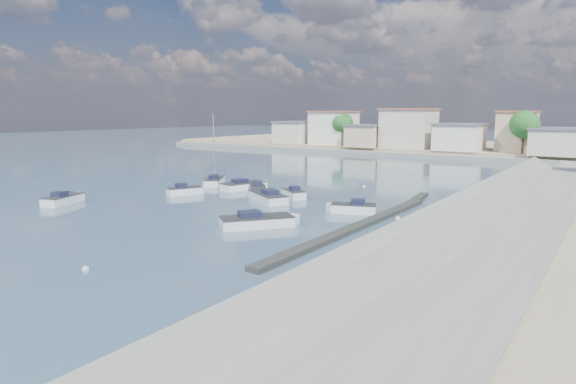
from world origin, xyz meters
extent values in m
plane|color=#2D455A|center=(0.00, 40.00, 0.00)|extent=(400.00, 400.00, 0.00)
cube|color=slate|center=(18.50, 13.00, 0.90)|extent=(5.00, 90.00, 1.80)
cube|color=slate|center=(14.15, 13.00, 0.90)|extent=(4.17, 90.00, 2.86)
cube|color=slate|center=(14.00, 4.00, 0.40)|extent=(5.31, 3.50, 1.94)
cube|color=black|center=(7.00, 10.00, 0.17)|extent=(1.00, 26.00, 0.35)
cube|color=black|center=(6.50, 24.00, 0.15)|extent=(2.00, 8.05, 0.30)
cube|color=gray|center=(0.00, 92.00, 0.70)|extent=(160.00, 40.00, 1.40)
cube|color=slate|center=(0.00, 71.00, 0.40)|extent=(160.00, 2.50, 0.80)
cube|color=beige|center=(-44.00, 76.00, 3.90)|extent=(8.00, 8.00, 5.00)
cube|color=#595960|center=(-44.00, 76.00, 6.58)|extent=(8.48, 8.48, 0.35)
cube|color=white|center=(-34.00, 78.00, 5.15)|extent=(9.00, 9.00, 7.50)
cube|color=#99513D|center=(-34.00, 78.00, 9.08)|extent=(9.54, 9.54, 0.35)
cube|color=#CCB08C|center=(-24.00, 75.00, 3.65)|extent=(7.00, 8.00, 4.50)
cube|color=#595960|center=(-24.00, 75.00, 6.08)|extent=(7.42, 8.48, 0.35)
cube|color=beige|center=(-15.00, 77.00, 5.40)|extent=(10.00, 9.00, 8.00)
cube|color=#99513D|center=(-15.00, 77.00, 9.58)|extent=(10.60, 9.54, 0.35)
cube|color=white|center=(-4.00, 76.00, 3.90)|extent=(8.50, 8.50, 5.00)
cube|color=#595960|center=(-4.00, 76.00, 6.58)|extent=(9.01, 9.01, 0.35)
cube|color=#CCB08C|center=(6.00, 79.00, 5.15)|extent=(6.50, 7.50, 7.50)
cube|color=#99513D|center=(6.00, 79.00, 9.08)|extent=(6.89, 7.95, 0.35)
cube|color=beige|center=(14.00, 75.00, 3.65)|extent=(9.50, 9.00, 4.50)
cube|color=#595960|center=(14.00, 75.00, 6.08)|extent=(10.07, 9.54, 0.35)
cylinder|color=#38281E|center=(-30.00, 75.00, 3.09)|extent=(0.44, 0.44, 3.38)
sphere|color=#1B4D19|center=(-30.00, 75.00, 6.43)|extent=(4.80, 4.80, 4.80)
sphere|color=#1B4D19|center=(-29.10, 74.40, 6.20)|extent=(3.60, 3.60, 3.60)
sphere|color=#1B4D19|center=(-30.75, 75.45, 6.58)|extent=(3.30, 3.30, 3.30)
cylinder|color=#38281E|center=(-12.00, 78.00, 2.86)|extent=(0.44, 0.44, 2.93)
sphere|color=#1B4D19|center=(-12.00, 78.00, 5.75)|extent=(4.16, 4.16, 4.16)
sphere|color=#1B4D19|center=(-11.22, 77.48, 5.56)|extent=(3.12, 3.12, 3.12)
sphere|color=#1B4D19|center=(-12.65, 78.39, 5.88)|extent=(2.86, 2.86, 2.86)
cylinder|color=#38281E|center=(8.00, 74.00, 3.20)|extent=(0.44, 0.44, 3.60)
sphere|color=#1B4D19|center=(8.00, 74.00, 6.76)|extent=(5.12, 5.12, 5.12)
sphere|color=#1B4D19|center=(8.96, 73.36, 6.52)|extent=(3.84, 3.84, 3.84)
sphere|color=#1B4D19|center=(7.20, 74.48, 6.92)|extent=(3.52, 3.52, 3.52)
cube|color=white|center=(-21.45, 2.48, 0.30)|extent=(3.08, 4.64, 1.00)
cube|color=white|center=(-22.09, 4.22, 0.30)|extent=(1.59, 1.59, 1.00)
cube|color=#262628|center=(-21.45, 2.48, 0.80)|extent=(3.11, 4.65, 0.08)
cube|color=#1A1F36|center=(-21.30, 2.07, 1.04)|extent=(1.43, 1.58, 0.48)
cube|color=white|center=(-15.61, 13.05, 0.30)|extent=(2.89, 3.99, 1.00)
cube|color=white|center=(-14.96, 14.49, 0.30)|extent=(1.37, 1.37, 1.00)
cube|color=#262628|center=(-15.61, 13.05, 0.80)|extent=(2.92, 4.00, 0.08)
cube|color=#1A1F36|center=(-15.76, 12.71, 1.04)|extent=(1.30, 1.39, 0.48)
cube|color=white|center=(-5.77, 15.18, 0.30)|extent=(5.95, 4.70, 1.00)
cube|color=white|center=(-7.87, 16.41, 0.30)|extent=(1.85, 1.85, 1.00)
cube|color=#262628|center=(-5.77, 15.18, 0.80)|extent=(5.97, 4.74, 0.08)
cube|color=#1A1F36|center=(-5.28, 14.89, 1.04)|extent=(2.13, 2.00, 0.48)
cube|color=white|center=(4.00, 15.02, 0.30)|extent=(4.28, 3.00, 1.00)
cube|color=white|center=(2.44, 14.38, 0.30)|extent=(1.50, 1.50, 1.00)
cube|color=#262628|center=(4.00, 15.02, 0.80)|extent=(4.30, 3.03, 0.08)
cube|color=#1A1F36|center=(4.37, 15.17, 1.04)|extent=(1.48, 1.38, 0.48)
cube|color=white|center=(-12.71, 19.59, 0.30)|extent=(3.43, 5.73, 1.00)
cube|color=white|center=(-12.12, 21.81, 0.30)|extent=(2.05, 2.05, 1.00)
cube|color=#262628|center=(-12.71, 19.59, 0.80)|extent=(3.47, 5.74, 0.08)
cube|color=#1A1F36|center=(-12.85, 19.07, 1.04)|extent=(1.69, 1.89, 0.48)
cube|color=white|center=(-4.86, 18.42, 0.30)|extent=(3.82, 3.25, 1.00)
cube|color=white|center=(-6.14, 19.30, 0.30)|extent=(1.20, 1.20, 1.00)
cube|color=#262628|center=(-4.86, 18.42, 0.80)|extent=(3.83, 3.27, 0.08)
cube|color=#1A1F36|center=(-4.56, 18.22, 1.04)|extent=(1.41, 1.36, 0.48)
cube|color=white|center=(-9.48, 18.19, 0.30)|extent=(4.15, 4.41, 1.00)
cube|color=white|center=(-8.23, 16.76, 0.30)|extent=(1.25, 1.25, 1.00)
cube|color=#262628|center=(-9.48, 18.19, 0.80)|extent=(4.17, 4.43, 0.08)
cube|color=#1A1F36|center=(-9.77, 18.52, 1.04)|extent=(1.65, 1.67, 0.48)
cube|color=white|center=(0.22, 5.91, 0.30)|extent=(5.25, 5.85, 1.00)
cube|color=white|center=(1.72, 7.83, 0.30)|extent=(1.76, 1.76, 1.00)
cube|color=#262628|center=(0.22, 5.91, 0.80)|extent=(5.28, 5.87, 0.08)
cube|color=#1A1F36|center=(-0.13, 5.46, 1.04)|extent=(2.14, 2.19, 0.48)
cube|color=white|center=(-18.19, 20.48, 0.30)|extent=(4.34, 5.41, 1.00)
cube|color=white|center=(-19.45, 22.44, 0.30)|extent=(1.49, 1.49, 1.00)
cube|color=#262628|center=(-18.19, 20.48, 0.80)|extent=(4.37, 5.43, 0.08)
cube|color=#1A1F36|center=(-17.91, 20.03, 1.04)|extent=(1.78, 1.93, 0.48)
cylinder|color=silver|center=(-18.19, 20.48, 4.80)|extent=(0.12, 0.12, 8.00)
cylinder|color=silver|center=(-17.54, 19.47, 1.50)|extent=(1.36, 2.06, 0.08)
sphere|color=silver|center=(11.07, 5.40, 0.05)|extent=(0.40, 0.40, 0.40)
sphere|color=silver|center=(11.47, 17.39, 0.05)|extent=(0.40, 0.40, 0.40)
sphere|color=silver|center=(-1.15, -8.00, 0.05)|extent=(0.40, 0.40, 0.40)
sphere|color=silver|center=(8.29, 14.81, 0.05)|extent=(0.40, 0.40, 0.40)
sphere|color=silver|center=(-1.98, 29.32, 0.05)|extent=(0.40, 0.40, 0.40)
sphere|color=silver|center=(12.58, 27.35, 0.05)|extent=(0.40, 0.40, 0.40)
camera|label=1|loc=(23.44, -22.92, 8.90)|focal=30.00mm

